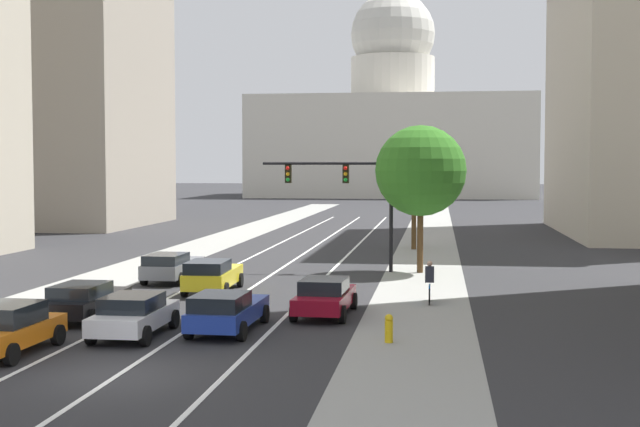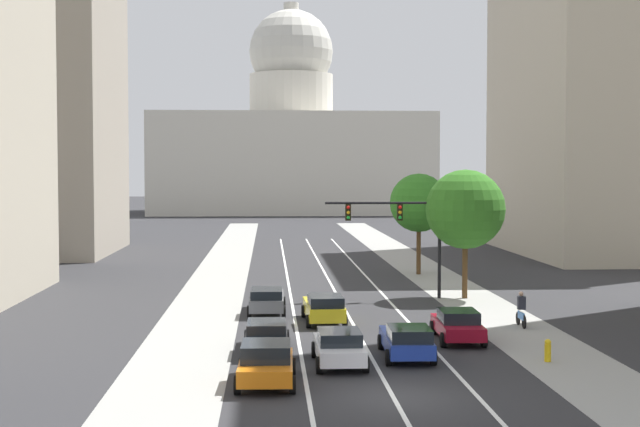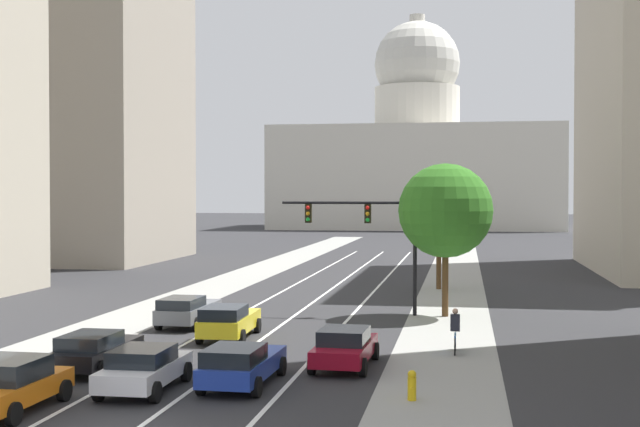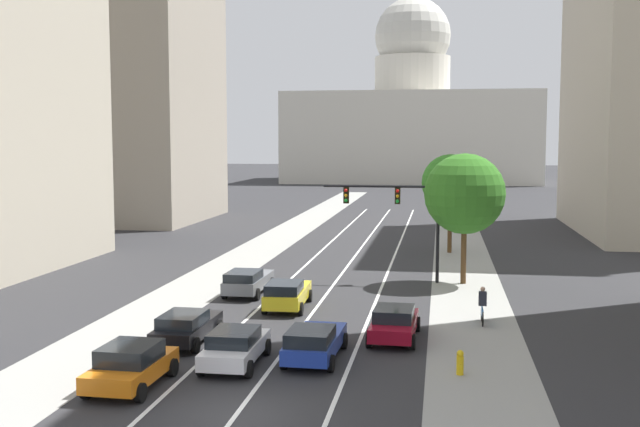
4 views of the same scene
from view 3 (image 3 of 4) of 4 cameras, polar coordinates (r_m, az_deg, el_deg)
name	(u,v)px [view 3 (image 3 of 4)]	position (r m, az deg, el deg)	size (l,w,h in m)	color
ground_plane	(344,280)	(61.21, 1.59, -4.42)	(400.00, 400.00, 0.00)	#2B2B2D
sidewalk_left	(219,286)	(57.92, -6.65, -4.75)	(4.02, 130.00, 0.01)	gray
sidewalk_right	(452,290)	(55.66, 8.72, -5.00)	(4.02, 130.00, 0.01)	gray
lane_stripe_left	(254,307)	(47.08, -4.37, -6.14)	(0.16, 90.00, 0.01)	white
lane_stripe_center	(305,308)	(46.49, -0.97, -6.24)	(0.16, 90.00, 0.01)	white
lane_stripe_right	(358,309)	(46.07, 2.50, -6.31)	(0.16, 90.00, 0.01)	white
capitol_building	(417,161)	(154.90, 6.40, 3.48)	(49.18, 27.50, 37.79)	beige
car_blue	(241,364)	(27.92, -5.23, -9.84)	(2.06, 4.73, 1.40)	#1E389E
car_crimson	(345,347)	(30.84, 1.64, -8.77)	(2.10, 4.52, 1.40)	maroon
car_yellow	(228,321)	(36.81, -6.06, -7.05)	(2.10, 4.66, 1.48)	yellow
car_white	(144,368)	(27.75, -11.53, -9.93)	(1.99, 4.33, 1.38)	silver
car_orange	(9,384)	(26.24, -19.81, -10.53)	(2.18, 4.15, 1.50)	orange
car_black	(95,350)	(31.26, -14.62, -8.69)	(1.96, 4.52, 1.35)	black
car_gray	(187,310)	(40.62, -8.74, -6.30)	(2.03, 4.75, 1.42)	slate
traffic_signal_mast	(372,228)	(43.65, 3.44, -0.93)	(6.88, 0.39, 6.30)	black
fire_hydrant	(412,385)	(26.19, 6.08, -11.18)	(0.26, 0.35, 0.91)	yellow
cyclist	(455,331)	(33.86, 8.90, -7.66)	(0.36, 1.70, 1.72)	black
street_tree_far_right	(439,208)	(55.73, 7.85, 0.38)	(4.26, 4.26, 7.36)	#51381E
street_tree_near_right	(445,211)	(43.32, 8.27, 0.18)	(4.69, 4.69, 7.63)	#51381E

